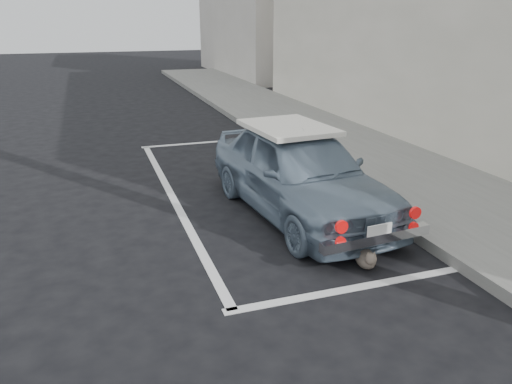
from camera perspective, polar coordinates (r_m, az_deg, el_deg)
ground at (r=5.82m, az=4.56°, el=-9.33°), size 80.00×80.00×0.00m
sidewalk at (r=8.92m, az=18.59°, el=0.65°), size 2.80×40.00×0.15m
pline_rear at (r=5.63m, az=11.36°, el=-10.67°), size 3.00×0.12×0.01m
pline_front at (r=11.79m, az=-5.68°, el=5.67°), size 3.00×0.12×0.01m
pline_side at (r=8.24m, az=-9.50°, el=-0.62°), size 0.12×7.00×0.01m
retro_coupe at (r=7.31m, az=4.99°, el=2.39°), size 1.88×3.97×1.31m
cat at (r=6.02m, az=12.49°, el=-7.37°), size 0.29×0.51×0.28m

